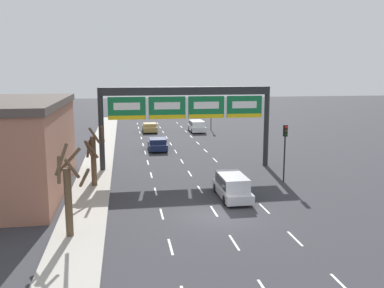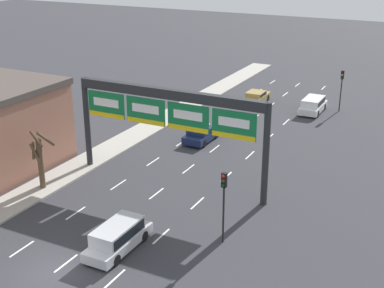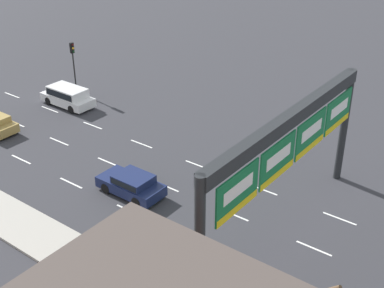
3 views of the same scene
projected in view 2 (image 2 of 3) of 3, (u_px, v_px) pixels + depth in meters
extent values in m
plane|color=#333338|center=(54.00, 273.00, 29.27)|extent=(220.00, 220.00, 0.00)
cube|color=white|center=(22.00, 249.00, 31.51)|extent=(0.12, 2.00, 0.01)
cube|color=white|center=(76.00, 213.00, 35.67)|extent=(0.12, 2.00, 0.01)
cube|color=white|center=(118.00, 185.00, 39.83)|extent=(0.12, 2.00, 0.01)
cube|color=white|center=(153.00, 162.00, 44.00)|extent=(0.12, 2.00, 0.01)
cube|color=white|center=(181.00, 143.00, 48.16)|extent=(0.12, 2.00, 0.01)
cube|color=white|center=(205.00, 127.00, 52.32)|extent=(0.12, 2.00, 0.01)
cube|color=white|center=(226.00, 113.00, 56.48)|extent=(0.12, 2.00, 0.01)
cube|color=white|center=(244.00, 101.00, 60.64)|extent=(0.12, 2.00, 0.01)
cube|color=white|center=(259.00, 91.00, 64.81)|extent=(0.12, 2.00, 0.01)
cube|color=white|center=(273.00, 82.00, 68.97)|extent=(0.12, 2.00, 0.01)
cube|color=white|center=(66.00, 263.00, 30.10)|extent=(0.12, 2.00, 0.01)
cube|color=white|center=(117.00, 224.00, 34.27)|extent=(0.12, 2.00, 0.01)
cube|color=white|center=(156.00, 194.00, 38.43)|extent=(0.12, 2.00, 0.01)
cube|color=white|center=(188.00, 169.00, 42.59)|extent=(0.12, 2.00, 0.01)
cube|color=white|center=(215.00, 149.00, 46.75)|extent=(0.12, 2.00, 0.01)
cube|color=white|center=(237.00, 132.00, 50.92)|extent=(0.12, 2.00, 0.01)
cube|color=white|center=(255.00, 117.00, 55.08)|extent=(0.12, 2.00, 0.01)
cube|color=white|center=(271.00, 105.00, 59.24)|extent=(0.12, 2.00, 0.01)
cube|color=white|center=(285.00, 94.00, 63.40)|extent=(0.12, 2.00, 0.01)
cube|color=white|center=(297.00, 85.00, 67.57)|extent=(0.12, 2.00, 0.01)
cube|color=white|center=(114.00, 279.00, 28.70)|extent=(0.12, 2.00, 0.01)
cube|color=white|center=(161.00, 236.00, 32.86)|extent=(0.12, 2.00, 0.01)
cube|color=white|center=(197.00, 203.00, 37.03)|extent=(0.12, 2.00, 0.01)
cube|color=white|center=(226.00, 177.00, 41.19)|extent=(0.12, 2.00, 0.01)
cube|color=white|center=(250.00, 155.00, 45.35)|extent=(0.12, 2.00, 0.01)
cube|color=white|center=(270.00, 137.00, 49.51)|extent=(0.12, 2.00, 0.01)
cube|color=white|center=(286.00, 122.00, 53.68)|extent=(0.12, 2.00, 0.01)
cube|color=white|center=(300.00, 109.00, 57.84)|extent=(0.12, 2.00, 0.01)
cube|color=white|center=(313.00, 98.00, 62.00)|extent=(0.12, 2.00, 0.01)
cube|color=white|center=(323.00, 88.00, 66.16)|extent=(0.12, 2.00, 0.01)
cylinder|color=#232628|center=(87.00, 123.00, 41.94)|extent=(0.46, 0.46, 7.30)
cylinder|color=#232628|center=(266.00, 155.00, 35.64)|extent=(0.46, 0.46, 7.30)
cube|color=#232628|center=(168.00, 94.00, 37.62)|extent=(14.80, 0.60, 0.70)
cube|color=#116B38|center=(106.00, 105.00, 40.04)|extent=(3.20, 0.08, 1.94)
cube|color=white|center=(106.00, 103.00, 39.94)|extent=(2.24, 0.02, 0.62)
cube|color=yellow|center=(107.00, 115.00, 40.29)|extent=(3.14, 0.02, 0.35)
cube|color=#116B38|center=(146.00, 111.00, 38.57)|extent=(3.20, 0.08, 1.94)
cube|color=white|center=(145.00, 109.00, 38.47)|extent=(2.24, 0.02, 0.62)
cube|color=yellow|center=(146.00, 122.00, 38.82)|extent=(3.14, 0.02, 0.35)
cube|color=#116B38|center=(188.00, 118.00, 37.10)|extent=(3.20, 0.08, 1.94)
cube|color=white|center=(188.00, 115.00, 37.01)|extent=(2.24, 0.02, 0.62)
cube|color=yellow|center=(188.00, 129.00, 37.35)|extent=(3.14, 0.02, 0.35)
cube|color=#116B38|center=(234.00, 125.00, 35.64)|extent=(3.20, 0.08, 1.94)
cube|color=white|center=(234.00, 123.00, 35.54)|extent=(2.24, 0.02, 0.62)
cube|color=yellow|center=(233.00, 136.00, 35.88)|extent=(3.14, 0.02, 0.35)
cube|color=silver|center=(313.00, 107.00, 56.53)|extent=(1.93, 4.70, 0.67)
cube|color=silver|center=(313.00, 101.00, 56.25)|extent=(1.78, 3.29, 0.72)
cube|color=black|center=(313.00, 101.00, 56.25)|extent=(1.82, 3.03, 0.52)
cylinder|color=black|center=(308.00, 105.00, 58.16)|extent=(0.22, 0.66, 0.66)
cylinder|color=black|center=(324.00, 107.00, 57.41)|extent=(0.22, 0.66, 0.66)
cylinder|color=black|center=(301.00, 112.00, 55.81)|extent=(0.22, 0.66, 0.66)
cylinder|color=black|center=(317.00, 114.00, 55.06)|extent=(0.22, 0.66, 0.66)
cube|color=#19234C|center=(201.00, 136.00, 48.35)|extent=(1.91, 4.17, 0.67)
cube|color=#19234C|center=(200.00, 130.00, 47.94)|extent=(1.76, 2.17, 0.48)
cube|color=black|center=(200.00, 130.00, 47.94)|extent=(1.79, 1.99, 0.35)
cylinder|color=black|center=(199.00, 132.00, 49.83)|extent=(0.22, 0.66, 0.66)
cylinder|color=black|center=(216.00, 135.00, 49.10)|extent=(0.22, 0.66, 0.66)
cylinder|color=black|center=(187.00, 140.00, 47.75)|extent=(0.22, 0.66, 0.66)
cylinder|color=black|center=(204.00, 144.00, 47.01)|extent=(0.22, 0.66, 0.66)
cube|color=#A88947|center=(256.00, 98.00, 60.06)|extent=(1.95, 4.09, 0.66)
cube|color=#A88947|center=(256.00, 94.00, 59.67)|extent=(1.79, 2.13, 0.43)
cube|color=black|center=(256.00, 94.00, 59.67)|extent=(1.83, 1.96, 0.31)
cylinder|color=black|center=(253.00, 96.00, 61.53)|extent=(0.22, 0.66, 0.66)
cylinder|color=black|center=(267.00, 98.00, 60.78)|extent=(0.22, 0.66, 0.66)
cylinder|color=black|center=(245.00, 101.00, 59.49)|extent=(0.22, 0.66, 0.66)
cylinder|color=black|center=(260.00, 103.00, 58.74)|extent=(0.22, 0.66, 0.66)
cube|color=#B7B7BC|center=(119.00, 242.00, 31.33)|extent=(1.81, 4.89, 0.60)
cube|color=#B7B7BC|center=(118.00, 231.00, 31.03)|extent=(1.67, 3.42, 0.85)
cube|color=black|center=(118.00, 231.00, 31.03)|extent=(1.70, 3.15, 0.61)
cylinder|color=black|center=(121.00, 230.00, 32.96)|extent=(0.22, 0.66, 0.66)
cylinder|color=black|center=(144.00, 236.00, 32.27)|extent=(0.22, 0.66, 0.66)
cylinder|color=black|center=(92.00, 253.00, 30.52)|extent=(0.22, 0.66, 0.66)
cylinder|color=black|center=(116.00, 260.00, 29.82)|extent=(0.22, 0.66, 0.66)
cylinder|color=black|center=(223.00, 215.00, 31.62)|extent=(0.12, 0.12, 3.66)
cube|color=black|center=(224.00, 180.00, 30.81)|extent=(0.30, 0.24, 0.90)
sphere|color=red|center=(223.00, 176.00, 30.59)|extent=(0.20, 0.20, 0.20)
sphere|color=#412F0C|center=(223.00, 181.00, 30.70)|extent=(0.20, 0.20, 0.20)
sphere|color=#0E3515|center=(223.00, 186.00, 30.81)|extent=(0.20, 0.20, 0.20)
cylinder|color=black|center=(340.00, 95.00, 56.48)|extent=(0.12, 0.12, 3.53)
cube|color=black|center=(343.00, 75.00, 55.69)|extent=(0.30, 0.24, 0.90)
sphere|color=#3D0E0C|center=(343.00, 72.00, 55.48)|extent=(0.20, 0.20, 0.20)
sphere|color=gold|center=(342.00, 75.00, 55.58)|extent=(0.20, 0.20, 0.20)
sphere|color=#0E3515|center=(342.00, 78.00, 55.69)|extent=(0.20, 0.20, 0.20)
cylinder|color=brown|center=(41.00, 164.00, 38.43)|extent=(0.41, 0.41, 3.74)
cylinder|color=brown|center=(35.00, 153.00, 37.78)|extent=(0.98, 0.32, 1.32)
cylinder|color=brown|center=(33.00, 151.00, 38.00)|extent=(0.73, 0.88, 1.10)
cylinder|color=brown|center=(46.00, 139.00, 37.39)|extent=(0.24, 1.59, 1.51)
cylinder|color=brown|center=(36.00, 139.00, 37.38)|extent=(0.89, 0.53, 1.26)
cylinder|color=brown|center=(37.00, 150.00, 38.32)|extent=(0.41, 0.87, 1.27)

